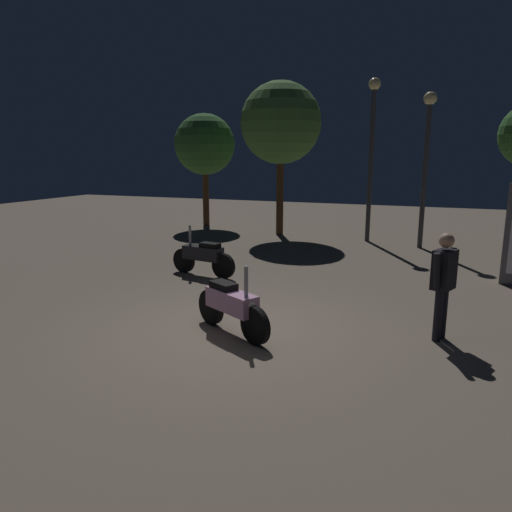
{
  "coord_description": "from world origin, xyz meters",
  "views": [
    {
      "loc": [
        2.87,
        -6.32,
        2.63
      ],
      "look_at": [
        0.07,
        0.83,
        1.0
      ],
      "focal_mm": 33.13,
      "sensor_mm": 36.0,
      "label": 1
    }
  ],
  "objects": [
    {
      "name": "tree_center_bg",
      "position": [
        -5.49,
        9.79,
        3.03
      ],
      "size": [
        2.25,
        2.25,
        4.17
      ],
      "color": "#4C331E",
      "rests_on": "ground_plane"
    },
    {
      "name": "motorcycle_pink_foreground",
      "position": [
        0.07,
        -0.17,
        0.44
      ],
      "size": [
        1.5,
        0.89,
        1.11
      ],
      "rotation": [
        0.0,
        0.0,
        -0.5
      ],
      "color": "black",
      "rests_on": "ground_plane"
    },
    {
      "name": "person_rider_beside",
      "position": [
        2.99,
        0.72,
        0.93
      ],
      "size": [
        0.36,
        0.64,
        1.58
      ],
      "rotation": [
        0.0,
        0.0,
        5.88
      ],
      "color": "black",
      "rests_on": "ground_plane"
    },
    {
      "name": "ground_plane",
      "position": [
        0.0,
        0.0,
        0.0
      ],
      "size": [
        40.0,
        40.0,
        0.0
      ],
      "primitive_type": "plane",
      "color": "#756656"
    },
    {
      "name": "tree_left_bg",
      "position": [
        -2.18,
        8.77,
        3.66
      ],
      "size": [
        2.64,
        2.64,
        5.0
      ],
      "color": "#4C331E",
      "rests_on": "ground_plane"
    },
    {
      "name": "streetlamp_far",
      "position": [
        0.79,
        8.6,
        3.11
      ],
      "size": [
        0.36,
        0.36,
        4.88
      ],
      "color": "#38383D",
      "rests_on": "ground_plane"
    },
    {
      "name": "streetlamp_near",
      "position": [
        2.38,
        8.05,
        2.82
      ],
      "size": [
        0.36,
        0.36,
        4.35
      ],
      "color": "#38383D",
      "rests_on": "ground_plane"
    },
    {
      "name": "motorcycle_black_parked_left",
      "position": [
        -1.98,
        2.83,
        0.44
      ],
      "size": [
        1.65,
        0.45,
        1.11
      ],
      "rotation": [
        0.0,
        0.0,
        2.98
      ],
      "color": "black",
      "rests_on": "ground_plane"
    }
  ]
}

